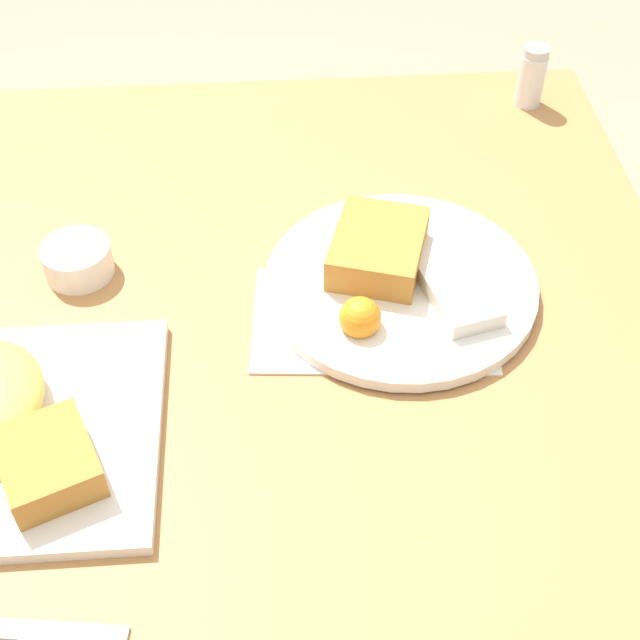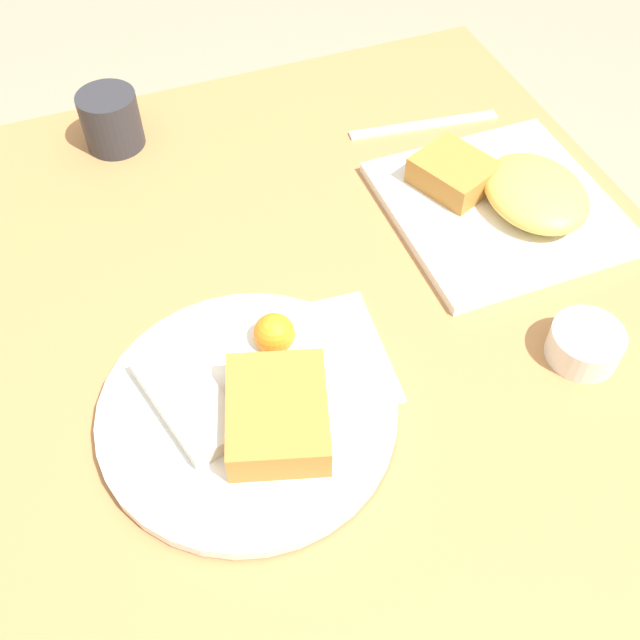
# 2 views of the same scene
# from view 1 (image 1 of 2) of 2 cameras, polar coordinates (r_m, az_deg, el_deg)

# --- Properties ---
(dining_table) EXTENTS (1.03, 0.87, 0.75)m
(dining_table) POSITION_cam_1_polar(r_m,az_deg,el_deg) (1.00, -1.52, -4.72)
(dining_table) COLOR #B27A47
(dining_table) RESTS_ON ground_plane
(menu_card) EXTENTS (0.17, 0.27, 0.00)m
(menu_card) POSITION_cam_1_polar(r_m,az_deg,el_deg) (0.95, 3.42, 0.01)
(menu_card) COLOR silver
(menu_card) RESTS_ON dining_table
(plate_square_near) EXTENTS (0.27, 0.27, 0.06)m
(plate_square_near) POSITION_cam_1_polar(r_m,az_deg,el_deg) (0.88, -19.40, -6.31)
(plate_square_near) COLOR white
(plate_square_near) RESTS_ON dining_table
(plate_oval_far) EXTENTS (0.30, 0.30, 0.05)m
(plate_oval_far) POSITION_cam_1_polar(r_m,az_deg,el_deg) (0.98, 5.00, 2.77)
(plate_oval_far) COLOR white
(plate_oval_far) RESTS_ON menu_card
(sauce_ramekin) EXTENTS (0.08, 0.08, 0.04)m
(sauce_ramekin) POSITION_cam_1_polar(r_m,az_deg,el_deg) (1.03, -15.27, 3.78)
(sauce_ramekin) COLOR white
(sauce_ramekin) RESTS_ON dining_table
(salt_shaker) EXTENTS (0.04, 0.04, 0.09)m
(salt_shaker) POSITION_cam_1_polar(r_m,az_deg,el_deg) (1.29, 13.36, 14.73)
(salt_shaker) COLOR white
(salt_shaker) RESTS_ON dining_table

